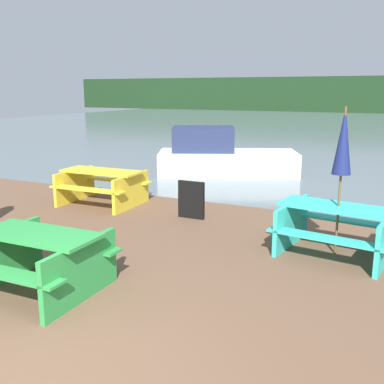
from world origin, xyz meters
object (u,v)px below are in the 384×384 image
umbrella_navy (343,142)px  picnic_table_green (39,256)px  picnic_table_yellow (102,184)px  boat (221,157)px  picnic_table_teal (337,225)px  signboard (191,200)px

umbrella_navy → picnic_table_green: bearing=-137.0°
picnic_table_yellow → boat: size_ratio=0.41×
picnic_table_teal → umbrella_navy: size_ratio=0.85×
umbrella_navy → boat: size_ratio=0.51×
boat → signboard: bearing=-99.0°
picnic_table_green → picnic_table_teal: (3.20, 2.99, 0.00)m
picnic_table_yellow → signboard: bearing=-4.1°
picnic_table_teal → signboard: picnic_table_teal is taller
picnic_table_green → boat: (-0.97, 8.62, 0.06)m
picnic_table_green → boat: boat is taller
picnic_table_green → umbrella_navy: umbrella_navy is taller
picnic_table_green → signboard: (0.30, 3.83, -0.09)m
boat → signboard: size_ratio=5.92×
picnic_table_teal → signboard: (-2.91, 0.84, -0.09)m
picnic_table_green → picnic_table_yellow: (-1.99, 4.00, 0.01)m
boat → signboard: boat is taller
picnic_table_green → signboard: size_ratio=2.12×
picnic_table_teal → picnic_table_yellow: picnic_table_teal is taller
umbrella_navy → boat: 7.11m
signboard → picnic_table_yellow: bearing=175.9°
picnic_table_yellow → signboard: (2.29, -0.17, -0.09)m
picnic_table_teal → umbrella_navy: (-0.00, 0.00, 1.29)m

